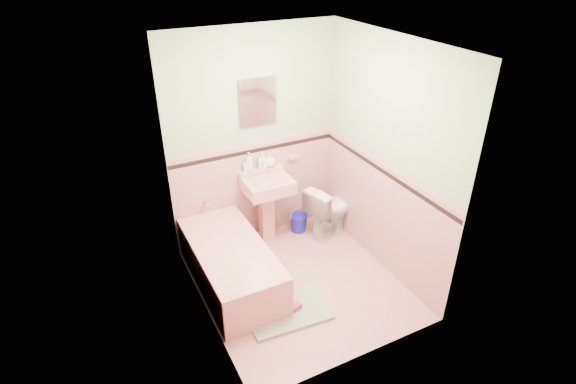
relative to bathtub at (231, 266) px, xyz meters
name	(u,v)px	position (x,y,z in m)	size (l,w,h in m)	color
floor	(299,283)	(0.63, -0.33, -0.23)	(2.20, 2.20, 0.00)	pink
ceiling	(302,43)	(0.63, -0.33, 2.27)	(2.20, 2.20, 0.00)	white
wall_back	(254,140)	(0.63, 0.77, 1.02)	(2.50, 2.50, 0.00)	#EFE1C3
wall_front	(369,242)	(0.63, -1.43, 1.02)	(2.50, 2.50, 0.00)	#EFE1C3
wall_left	(197,205)	(-0.37, -0.33, 1.02)	(2.50, 2.50, 0.00)	#EFE1C3
wall_right	(386,160)	(1.63, -0.33, 1.02)	(2.50, 2.50, 0.00)	#EFE1C3
wainscot_back	(256,190)	(0.63, 0.76, 0.38)	(2.00, 2.00, 0.00)	pink
wainscot_front	(362,306)	(0.63, -1.42, 0.38)	(2.00, 2.00, 0.00)	pink
wainscot_left	(205,265)	(-0.36, -0.33, 0.38)	(2.20, 2.20, 0.00)	pink
wainscot_right	(379,214)	(1.62, -0.33, 0.38)	(2.20, 2.20, 0.00)	pink
accent_back	(255,151)	(0.63, 0.75, 0.90)	(2.00, 2.00, 0.00)	black
accent_front	(366,254)	(0.63, -1.41, 0.90)	(2.00, 2.00, 0.00)	black
accent_left	(200,218)	(-0.35, -0.33, 0.89)	(2.20, 2.20, 0.00)	black
accent_right	(383,171)	(1.61, -0.33, 0.89)	(2.20, 2.20, 0.00)	black
cap_back	(255,143)	(0.63, 0.75, 0.99)	(2.00, 2.00, 0.00)	pink
cap_front	(368,244)	(0.63, -1.41, 0.99)	(2.00, 2.00, 0.00)	pink
cap_left	(199,208)	(-0.35, -0.33, 1.00)	(2.20, 2.20, 0.00)	pink
cap_right	(384,163)	(1.61, -0.33, 1.00)	(2.20, 2.20, 0.00)	pink
bathtub	(231,266)	(0.00, 0.00, 0.00)	(0.70, 1.50, 0.45)	#D98E8C
tub_faucet	(206,202)	(0.00, 0.72, 0.41)	(0.04, 0.04, 0.12)	silver
sink	(268,211)	(0.68, 0.53, 0.20)	(0.54, 0.48, 0.84)	#D98E8C
sink_faucet	(262,166)	(0.68, 0.67, 0.72)	(0.02, 0.02, 0.10)	silver
medicine_cabinet	(258,101)	(0.68, 0.74, 1.47)	(0.41, 0.04, 0.51)	white
soap_dish	(292,157)	(1.10, 0.73, 0.72)	(0.11, 0.07, 0.04)	#D98E8C
soap_bottle_left	(249,162)	(0.54, 0.71, 0.79)	(0.09, 0.09, 0.23)	#B2B2B2
soap_bottle_mid	(262,160)	(0.70, 0.71, 0.78)	(0.09, 0.10, 0.21)	#B2B2B2
soap_bottle_right	(270,160)	(0.79, 0.71, 0.76)	(0.14, 0.14, 0.17)	#B2B2B2
tube	(245,167)	(0.48, 0.71, 0.74)	(0.04, 0.04, 0.12)	white
toilet	(331,209)	(1.44, 0.36, 0.11)	(0.37, 0.65, 0.66)	white
bucket	(298,223)	(1.10, 0.56, -0.11)	(0.22, 0.22, 0.22)	#1718A0
bath_mat	(287,311)	(0.32, -0.66, -0.21)	(0.80, 0.53, 0.03)	gray
shoe	(295,308)	(0.39, -0.69, -0.17)	(0.13, 0.06, 0.05)	#BF1E59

